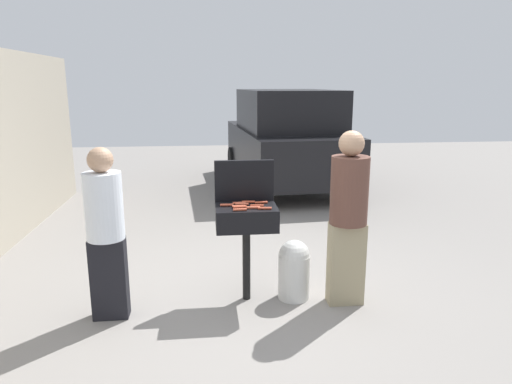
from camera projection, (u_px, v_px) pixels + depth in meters
The scene contains 18 objects.
ground_plane at pixel (265, 295), 4.82m from camera, with size 24.00×24.00×0.00m, color gray.
bbq_grill at pixel (246, 221), 4.55m from camera, with size 0.60×0.44×0.98m.
grill_lid_open at pixel (244, 181), 4.68m from camera, with size 0.60×0.05×0.42m, color black.
hot_dog_0 at pixel (227, 205), 4.52m from camera, with size 0.03×0.03×0.13m, color #B74C33.
hot_dog_1 at pixel (239, 206), 4.46m from camera, with size 0.03×0.03×0.13m, color #C6593D.
hot_dog_2 at pixel (265, 208), 4.40m from camera, with size 0.03×0.03×0.13m, color #B74C33.
hot_dog_3 at pixel (239, 203), 4.59m from camera, with size 0.03×0.03×0.13m, color #B74C33.
hot_dog_4 at pixel (249, 202), 4.63m from camera, with size 0.03×0.03×0.13m, color #AD4228.
hot_dog_5 at pixel (261, 203), 4.61m from camera, with size 0.03×0.03×0.13m, color #AD4228.
hot_dog_6 at pixel (240, 207), 4.44m from camera, with size 0.03×0.03×0.13m, color #AD4228.
hot_dog_7 at pixel (240, 210), 4.35m from camera, with size 0.03×0.03×0.13m, color #B74C33.
hot_dog_8 at pixel (257, 206), 4.49m from camera, with size 0.03×0.03×0.13m, color #AD4228.
hot_dog_9 at pixel (242, 204), 4.55m from camera, with size 0.03×0.03×0.13m, color #C6593D.
hot_dog_10 at pixel (253, 208), 4.42m from camera, with size 0.03×0.03×0.13m, color #C6593D.
propane_tank at pixel (294, 268), 4.69m from camera, with size 0.32×0.32×0.62m.
person_left at pixel (105, 228), 4.17m from camera, with size 0.34×0.34×1.61m.
person_right at pixel (348, 213), 4.45m from camera, with size 0.36×0.36×1.72m.
parked_minivan at pixel (286, 138), 9.73m from camera, with size 2.29×4.53×2.02m.
Camera 1 is at (-0.57, -4.41, 2.15)m, focal length 32.46 mm.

